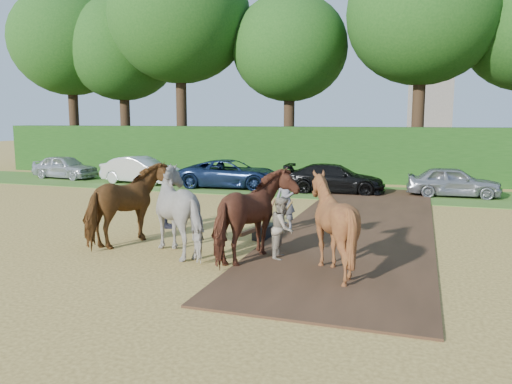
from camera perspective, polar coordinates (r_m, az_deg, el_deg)
The scene contains 10 objects.
ground at distance 10.46m, azimuth -1.04°, elevation -10.74°, with size 120.00×120.00×0.00m, color gold.
earth_strip at distance 16.76m, azimuth 11.87°, elevation -3.53°, with size 4.50×17.00×0.05m, color #472D1C.
grass_verge at distance 23.80m, azimuth 10.23°, elevation -0.04°, with size 50.00×5.00×0.03m, color #38601E.
hedgerow at distance 28.08m, azimuth 11.63°, elevation 4.23°, with size 46.00×1.60×3.00m, color #14380F.
spectator_near at distance 12.30m, azimuth 3.04°, elevation -4.09°, with size 0.75×0.59×1.55m, color tan.
spectator_far at distance 15.93m, azimuth -10.17°, elevation -1.08°, with size 1.00×0.41×1.70m, color #282835.
plough_team at distance 12.44m, azimuth -3.81°, elevation -2.41°, with size 7.63×5.32×2.22m.
parked_cars at distance 23.62m, azimuth 16.45°, elevation 1.33°, with size 41.53×3.29×1.45m.
treeline at distance 31.89m, azimuth 9.58°, elevation 18.23°, with size 48.70×10.60×14.21m.
church at distance 65.15m, azimuth 19.63°, elevation 16.95°, with size 5.20×5.20×27.00m.
Camera 1 is at (3.29, -9.32, 3.41)m, focal length 35.00 mm.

